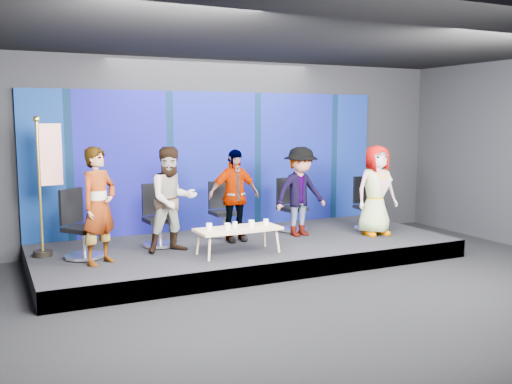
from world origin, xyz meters
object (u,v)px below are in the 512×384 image
(chair_a, at_px, (81,236))
(panelist_b, at_px, (172,200))
(mug_b, at_px, (227,226))
(chair_c, at_px, (223,218))
(chair_e, at_px, (367,212))
(panelist_d, at_px, (300,192))
(mug_a, at_px, (209,227))
(flag_stand, at_px, (47,183))
(chair_b, at_px, (159,226))
(panelist_a, at_px, (99,206))
(mug_e, at_px, (266,222))
(chair_d, at_px, (291,213))
(panelist_e, at_px, (376,190))
(coffee_table, at_px, (238,230))
(mug_d, at_px, (252,224))
(panelist_c, at_px, (234,196))
(mug_c, at_px, (235,224))

(chair_a, xyz_separation_m, panelist_b, (1.38, -0.18, 0.49))
(chair_a, xyz_separation_m, mug_b, (2.05, -0.83, 0.11))
(chair_c, relative_size, chair_e, 0.97)
(panelist_d, xyz_separation_m, mug_a, (-2.04, -0.76, -0.34))
(flag_stand, bearing_deg, panelist_b, -31.17)
(chair_b, xyz_separation_m, panelist_b, (0.09, -0.50, 0.50))
(panelist_a, bearing_deg, mug_a, -45.62)
(panelist_d, distance_m, mug_e, 1.33)
(chair_d, distance_m, mug_b, 2.29)
(panelist_e, relative_size, flag_stand, 0.76)
(coffee_table, bearing_deg, panelist_b, 146.90)
(chair_c, relative_size, panelist_d, 0.61)
(chair_b, xyz_separation_m, mug_d, (1.19, -1.09, 0.13))
(mug_a, bearing_deg, mug_b, -19.92)
(chair_d, bearing_deg, coffee_table, -149.09)
(coffee_table, bearing_deg, mug_b, -160.25)
(panelist_c, relative_size, chair_d, 1.60)
(flag_stand, bearing_deg, chair_b, -16.05)
(mug_e, bearing_deg, mug_c, 176.85)
(chair_d, bearing_deg, panelist_e, -46.87)
(chair_b, xyz_separation_m, panelist_c, (1.28, -0.19, 0.45))
(chair_c, bearing_deg, mug_a, -122.46)
(mug_b, xyz_separation_m, mug_e, (0.72, 0.12, -0.01))
(panelist_e, xyz_separation_m, flag_stand, (-5.52, 0.88, 0.32))
(panelist_e, bearing_deg, mug_e, -172.34)
(panelist_b, xyz_separation_m, chair_e, (3.89, 0.16, -0.50))
(panelist_c, bearing_deg, chair_a, -179.76)
(chair_b, xyz_separation_m, mug_c, (0.95, -1.00, 0.11))
(panelist_b, xyz_separation_m, mug_e, (1.39, -0.53, -0.38))
(mug_e, bearing_deg, panelist_c, 103.35)
(mug_c, bearing_deg, coffee_table, -72.60)
(mug_d, relative_size, flag_stand, 0.05)
(chair_e, relative_size, mug_d, 9.25)
(mug_a, bearing_deg, panelist_a, 170.31)
(coffee_table, height_order, mug_b, mug_b)
(chair_a, relative_size, chair_d, 1.06)
(panelist_b, relative_size, chair_d, 1.68)
(panelist_d, height_order, coffee_table, panelist_d)
(chair_a, relative_size, mug_c, 12.32)
(chair_b, height_order, flag_stand, flag_stand)
(chair_e, height_order, mug_a, chair_e)
(panelist_b, height_order, mug_b, panelist_b)
(chair_b, bearing_deg, chair_c, 9.72)
(coffee_table, bearing_deg, panelist_d, 26.43)
(coffee_table, height_order, mug_c, mug_c)
(chair_c, xyz_separation_m, coffee_table, (-0.31, -1.38, 0.05))
(panelist_d, bearing_deg, panelist_b, 177.87)
(flag_stand, bearing_deg, mug_b, -39.96)
(panelist_b, xyz_separation_m, panelist_e, (3.72, -0.31, -0.02))
(panelist_a, distance_m, mug_a, 1.66)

